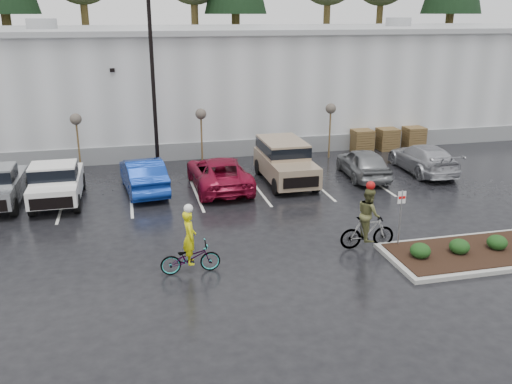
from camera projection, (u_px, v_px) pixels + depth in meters
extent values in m
plane|color=black|center=(299.00, 261.00, 18.63)|extent=(120.00, 120.00, 0.00)
cube|color=#ACB0B1|center=(204.00, 82.00, 37.83)|extent=(60.00, 15.00, 7.00)
cube|color=slate|center=(224.00, 149.00, 31.81)|extent=(60.00, 0.12, 1.00)
cube|color=#999B9E|center=(202.00, 29.00, 36.71)|extent=(60.50, 15.50, 0.30)
cube|color=#273918|center=(174.00, 62.00, 59.21)|extent=(80.00, 25.00, 6.00)
cylinder|color=black|center=(153.00, 88.00, 27.40)|extent=(0.20, 0.20, 9.00)
cylinder|color=#513A20|center=(79.00, 147.00, 28.41)|extent=(0.10, 0.10, 2.80)
sphere|color=#4C473D|center=(76.00, 119.00, 27.94)|extent=(0.60, 0.60, 0.60)
cylinder|color=#513A20|center=(202.00, 141.00, 29.85)|extent=(0.10, 0.10, 2.80)
sphere|color=#4C473D|center=(201.00, 114.00, 29.38)|extent=(0.60, 0.60, 0.60)
cylinder|color=#513A20|center=(330.00, 134.00, 31.51)|extent=(0.10, 0.10, 2.80)
sphere|color=#4C473D|center=(331.00, 109.00, 31.04)|extent=(0.60, 0.60, 0.60)
cube|color=#513A20|center=(362.00, 140.00, 33.22)|extent=(1.20, 1.20, 1.35)
cube|color=#513A20|center=(387.00, 139.00, 33.59)|extent=(1.20, 1.20, 1.35)
cube|color=#513A20|center=(413.00, 137.00, 33.99)|extent=(1.20, 1.20, 1.35)
cube|color=gray|center=(496.00, 251.00, 19.23)|extent=(8.00, 3.00, 0.15)
cube|color=black|center=(496.00, 249.00, 19.20)|extent=(7.60, 2.60, 0.04)
ellipsoid|color=black|center=(420.00, 251.00, 18.46)|extent=(0.70, 0.70, 0.52)
ellipsoid|color=black|center=(459.00, 246.00, 18.79)|extent=(0.70, 0.70, 0.52)
ellipsoid|color=black|center=(497.00, 242.00, 19.12)|extent=(0.70, 0.70, 0.52)
cylinder|color=gray|center=(400.00, 220.00, 19.31)|extent=(0.05, 0.05, 2.20)
cube|color=white|center=(402.00, 197.00, 19.04)|extent=(0.30, 0.02, 0.45)
cube|color=red|center=(402.00, 198.00, 19.03)|extent=(0.26, 0.02, 0.10)
imported|color=navy|center=(143.00, 175.00, 25.70)|extent=(2.26, 5.08, 1.62)
imported|color=maroon|center=(219.00, 173.00, 26.15)|extent=(2.68, 5.58, 1.53)
imported|color=slate|center=(363.00, 163.00, 27.86)|extent=(2.21, 4.65, 1.53)
imported|color=#ABACB3|center=(423.00, 158.00, 28.85)|extent=(2.30, 5.24, 1.50)
imported|color=#3F3F44|center=(190.00, 258.00, 17.67)|extent=(1.98, 0.72, 1.03)
imported|color=#CFCC0B|center=(190.00, 237.00, 17.44)|extent=(0.44, 0.67, 1.80)
sphere|color=silver|center=(188.00, 209.00, 17.13)|extent=(0.30, 0.30, 0.30)
imported|color=#3F3F44|center=(367.00, 232.00, 19.51)|extent=(1.98, 0.67, 1.22)
imported|color=brown|center=(369.00, 214.00, 19.29)|extent=(0.56, 0.96, 1.92)
sphere|color=#990C0C|center=(371.00, 185.00, 18.95)|extent=(0.32, 0.32, 0.32)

